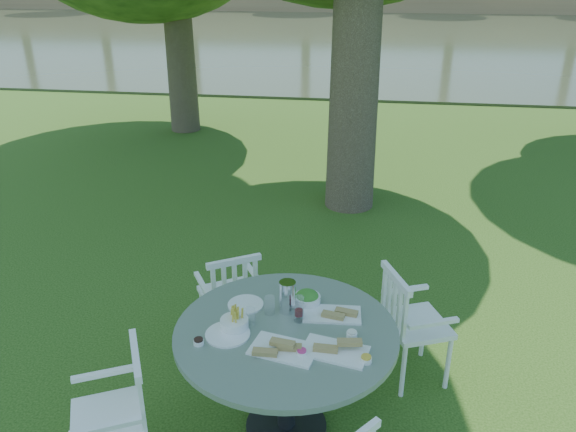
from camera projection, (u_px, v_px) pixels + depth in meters
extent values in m
plane|color=#1B3B0C|center=(285.00, 306.00, 5.32)|extent=(140.00, 140.00, 0.00)
cylinder|color=black|center=(286.00, 426.00, 3.90)|extent=(0.56, 0.56, 0.04)
cylinder|color=black|center=(286.00, 381.00, 3.74)|extent=(0.12, 0.12, 0.75)
cylinder|color=slate|center=(286.00, 332.00, 3.58)|extent=(1.43, 1.43, 0.04)
cylinder|color=white|center=(448.00, 363.00, 4.20)|extent=(0.04, 0.04, 0.46)
cylinder|color=white|center=(423.00, 332.00, 4.56)|extent=(0.04, 0.04, 0.46)
cylinder|color=white|center=(403.00, 371.00, 4.12)|extent=(0.04, 0.04, 0.46)
cylinder|color=white|center=(381.00, 339.00, 4.48)|extent=(0.04, 0.04, 0.46)
cube|color=white|center=(417.00, 324.00, 4.24)|extent=(0.57, 0.60, 0.04)
cube|color=white|center=(394.00, 303.00, 4.11)|extent=(0.22, 0.45, 0.47)
cylinder|color=white|center=(245.00, 303.00, 4.98)|extent=(0.03, 0.03, 0.43)
cylinder|color=white|center=(203.00, 312.00, 4.84)|extent=(0.03, 0.03, 0.43)
cylinder|color=white|center=(258.00, 323.00, 4.69)|extent=(0.03, 0.03, 0.43)
cylinder|color=white|center=(214.00, 334.00, 4.55)|extent=(0.03, 0.03, 0.43)
cube|color=white|center=(229.00, 294.00, 4.67)|extent=(0.59, 0.58, 0.04)
cube|color=white|center=(235.00, 284.00, 4.43)|extent=(0.40, 0.27, 0.44)
cylinder|color=white|center=(141.00, 421.00, 3.67)|extent=(0.04, 0.04, 0.46)
cube|color=white|center=(108.00, 420.00, 3.34)|extent=(0.59, 0.61, 0.04)
cube|color=white|center=(139.00, 384.00, 3.31)|extent=(0.25, 0.43, 0.47)
cube|color=white|center=(284.00, 349.00, 3.38)|extent=(0.44, 0.32, 0.01)
cube|color=white|center=(335.00, 351.00, 3.36)|extent=(0.43, 0.30, 0.02)
cube|color=white|center=(332.00, 314.00, 3.72)|extent=(0.39, 0.24, 0.02)
cylinder|color=white|center=(228.00, 334.00, 3.52)|extent=(0.28, 0.28, 0.01)
cylinder|color=white|center=(246.00, 304.00, 3.83)|extent=(0.25, 0.25, 0.01)
cylinder|color=white|center=(234.00, 324.00, 3.57)|extent=(0.18, 0.18, 0.07)
cylinder|color=white|center=(307.00, 300.00, 3.84)|extent=(0.18, 0.18, 0.06)
cylinder|color=silver|center=(287.00, 297.00, 3.72)|extent=(0.11, 0.11, 0.22)
cylinder|color=white|center=(299.00, 309.00, 3.63)|extent=(0.07, 0.07, 0.18)
cylinder|color=white|center=(270.00, 305.00, 3.72)|extent=(0.07, 0.07, 0.12)
cylinder|color=white|center=(251.00, 316.00, 3.62)|extent=(0.06, 0.06, 0.11)
cylinder|color=white|center=(302.00, 353.00, 3.33)|extent=(0.06, 0.06, 0.03)
cylinder|color=white|center=(366.00, 360.00, 3.27)|extent=(0.07, 0.07, 0.03)
cylinder|color=white|center=(352.00, 335.00, 3.50)|extent=(0.07, 0.07, 0.03)
cylinder|color=white|center=(199.00, 342.00, 3.43)|extent=(0.07, 0.07, 0.03)
cube|color=#333C23|center=(362.00, 36.00, 26.09)|extent=(100.00, 28.00, 0.12)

